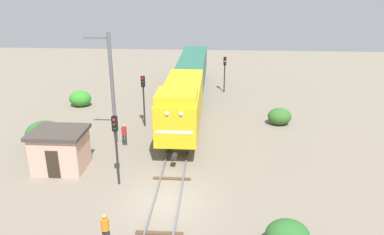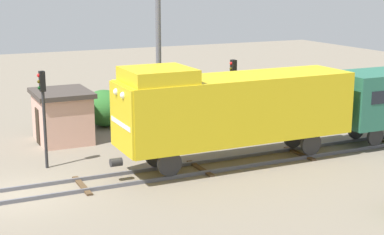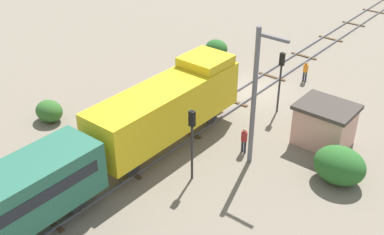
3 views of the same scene
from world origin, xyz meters
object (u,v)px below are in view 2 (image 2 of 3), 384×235
traffic_signal_near (43,102)px  relay_hut (62,116)px  traffic_signal_mid (233,86)px  catenary_mast (158,59)px  worker_by_signal (156,129)px  locomotive (233,106)px

traffic_signal_near → relay_hut: 4.95m
traffic_signal_mid → catenary_mast: bearing=-115.4°
traffic_signal_mid → worker_by_signal: size_ratio=2.59×
traffic_signal_near → catenary_mast: 6.73m
traffic_signal_near → traffic_signal_mid: bearing=91.2°
locomotive → catenary_mast: 5.57m
traffic_signal_near → traffic_signal_mid: 9.81m
locomotive → worker_by_signal: 5.03m
traffic_signal_near → locomotive: bearing=68.0°
locomotive → traffic_signal_mid: size_ratio=2.63×
traffic_signal_mid → relay_hut: traffic_signal_mid is taller
traffic_signal_mid → traffic_signal_near: bearing=-88.8°
traffic_signal_mid → worker_by_signal: bearing=-101.2°
worker_by_signal → traffic_signal_near: bearing=110.3°
locomotive → relay_hut: locomotive is taller
catenary_mast → traffic_signal_near: bearing=-73.6°
traffic_signal_near → worker_by_signal: bearing=99.8°
traffic_signal_mid → locomotive: bearing=-29.3°
traffic_signal_near → worker_by_signal: 6.22m
catenary_mast → traffic_signal_mid: bearing=64.6°
locomotive → catenary_mast: bearing=-162.6°
traffic_signal_mid → worker_by_signal: 4.60m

